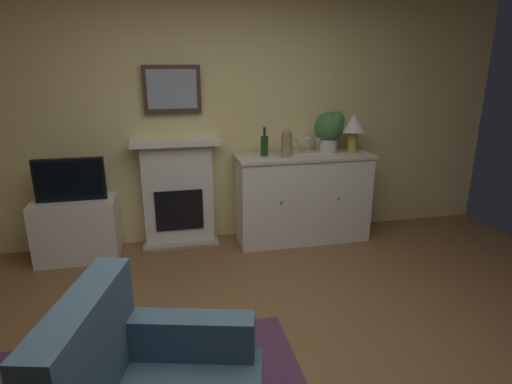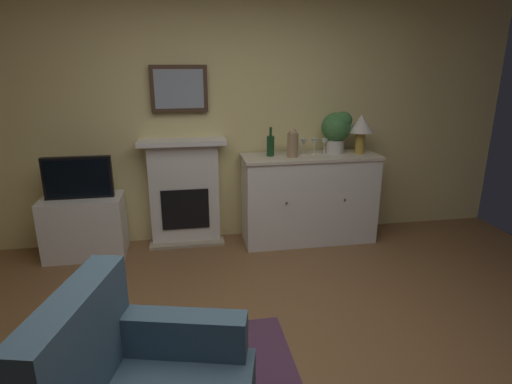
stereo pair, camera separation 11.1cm
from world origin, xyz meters
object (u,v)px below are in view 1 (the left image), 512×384
Objects in this scene: fireplace_unit at (178,193)px; wine_glass_right at (318,142)px; sideboard_cabinet at (303,198)px; wine_bottle at (264,145)px; table_lamp at (353,126)px; wine_glass_center at (308,142)px; tv_cabinet at (77,229)px; wine_glass_left at (297,142)px; framed_picture at (172,89)px; vase_decorative at (287,143)px; tv_set at (70,180)px; potted_plant_small at (330,128)px.

fireplace_unit reaches higher than wine_glass_right.
fireplace_unit is 0.79× the size of sideboard_cabinet.
table_lamp is at bearing -2.43° from wine_bottle.
fireplace_unit is at bearing 171.05° from wine_bottle.
wine_glass_center reaches higher than tv_cabinet.
table_lamp is 2.42× the size of wine_glass_left.
framed_picture is (0.00, 0.05, 1.03)m from fireplace_unit.
vase_decorative is 0.45× the size of tv_set.
tv_cabinet is (-2.78, 0.01, -0.91)m from table_lamp.
fireplace_unit is 6.67× the size of wine_glass_left.
table_lamp is at bearing -3.58° from wine_glass_center.
wine_bottle is at bearing 1.48° from tv_set.
framed_picture reaches higher than wine_glass_left.
vase_decorative reaches higher than tv_cabinet.
table_lamp is 2.42× the size of wine_glass_right.
wine_bottle is at bearing -179.52° from potted_plant_small.
potted_plant_small is at bearing -6.44° from framed_picture.
wine_bottle reaches higher than wine_glass_right.
sideboard_cabinet is at bearing -0.38° from tv_cabinet.
framed_picture is 1.34m from wine_glass_left.
table_lamp is 0.40m from wine_glass_right.
tv_set is (-2.30, -0.04, -0.25)m from wine_glass_center.
tv_cabinet is 0.50m from tv_set.
tv_cabinet is (-2.19, -0.02, -0.75)m from wine_glass_left.
vase_decorative is 2.07m from tv_set.
potted_plant_small is (1.57, -0.18, -0.40)m from framed_picture.
wine_glass_left is at bearing -179.08° from potted_plant_small.
sideboard_cabinet is 0.70m from wine_bottle.
wine_glass_left is 0.38m from potted_plant_small.
wine_bottle is 1.86m from tv_set.
wine_glass_center is (0.11, -0.01, 0.00)m from wine_glass_left.
vase_decorative is 0.51m from potted_plant_small.
wine_glass_center is at bearing -176.38° from potted_plant_small.
vase_decorative is 2.19m from tv_cabinet.
vase_decorative reaches higher than sideboard_cabinet.
table_lamp is at bearing 0.00° from sideboard_cabinet.
framed_picture is at bearing 165.84° from vase_decorative.
tv_set is at bearing -179.79° from sideboard_cabinet.
fireplace_unit is 1.22m from vase_decorative.
table_lamp is at bearing -5.60° from fireplace_unit.
tv_set is 1.44× the size of potted_plant_small.
table_lamp is 0.93× the size of potted_plant_small.
wine_glass_left is 2.21m from tv_set.
framed_picture is 1.28× the size of potted_plant_small.
wine_glass_center is (1.33, -0.19, -0.53)m from framed_picture.
table_lamp reaches higher than wine_bottle.
vase_decorative is (-0.73, -0.05, -0.14)m from table_lamp.
potted_plant_small is at bearing 11.03° from vase_decorative.
wine_glass_right is at bearing 175.23° from table_lamp.
fireplace_unit is 3.79× the size of wine_bottle.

